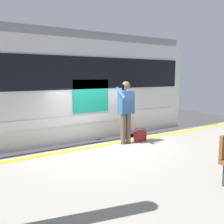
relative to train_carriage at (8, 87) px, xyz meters
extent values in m
plane|color=#3D3D3F|center=(-1.91, 1.83, -2.50)|extent=(26.01, 26.01, 0.00)
cube|color=#9E998E|center=(-1.91, 4.02, -2.03)|extent=(17.34, 4.39, 0.95)
cube|color=yellow|center=(-1.91, 2.13, -1.55)|extent=(16.99, 0.16, 0.01)
cube|color=slate|center=(-1.91, 0.71, -2.42)|extent=(22.54, 0.08, 0.16)
cube|color=slate|center=(-1.91, -0.72, -2.42)|extent=(22.54, 0.08, 0.16)
cube|color=silver|center=(0.00, -0.01, -0.10)|extent=(11.21, 2.92, 2.90)
cube|color=gray|center=(0.00, -0.01, 1.47)|extent=(10.99, 2.68, 0.24)
cube|color=black|center=(0.00, 1.47, 0.41)|extent=(10.65, 0.03, 0.90)
cube|color=silver|center=(0.00, 1.47, -0.90)|extent=(10.65, 0.03, 0.24)
cube|color=#19A58C|center=(-1.96, 1.47, -0.25)|extent=(1.14, 0.02, 0.94)
cylinder|color=black|center=(-3.64, 1.16, -1.92)|extent=(0.84, 0.12, 0.84)
cylinder|color=black|center=(-3.64, -1.17, -1.92)|extent=(0.84, 0.12, 0.84)
cylinder|color=brown|center=(-2.69, 2.29, -1.13)|extent=(0.14, 0.14, 0.86)
cylinder|color=brown|center=(-2.51, 2.29, -1.13)|extent=(0.14, 0.14, 0.86)
cube|color=#2D517F|center=(-2.60, 2.29, -0.39)|extent=(0.40, 0.24, 0.62)
sphere|color=#2D517F|center=(-2.60, 2.13, -0.10)|extent=(0.20, 0.20, 0.20)
sphere|color=#997051|center=(-2.60, 2.29, 0.07)|extent=(0.22, 0.22, 0.22)
cylinder|color=#2D517F|center=(-2.85, 2.29, -0.45)|extent=(0.09, 0.09, 0.56)
cylinder|color=#2D517F|center=(-2.37, 2.37, -0.13)|extent=(0.09, 0.42, 0.33)
cube|color=black|center=(-2.37, 2.47, 0.03)|extent=(0.07, 0.02, 0.15)
cube|color=maroon|center=(-3.09, 2.33, -1.41)|extent=(0.35, 0.17, 0.29)
torus|color=maroon|center=(-3.09, 2.33, -1.20)|extent=(0.32, 0.32, 0.02)
camera|label=1|loc=(1.41, 7.86, 0.34)|focal=40.33mm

